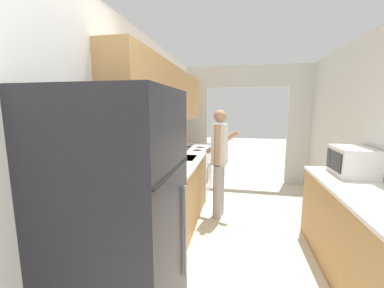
# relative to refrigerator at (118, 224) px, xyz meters

# --- Properties ---
(wall_left) EXTENTS (0.38, 6.75, 2.50)m
(wall_left) POSITION_rel_refrigerator_xyz_m (-0.33, 1.48, 0.61)
(wall_left) COLOR silver
(wall_left) RESTS_ON ground_plane
(wall_far_with_doorway) EXTENTS (2.99, 0.06, 2.50)m
(wall_far_with_doorway) POSITION_rel_refrigerator_xyz_m (0.92, 3.91, 0.57)
(wall_far_with_doorway) COLOR silver
(wall_far_with_doorway) RESTS_ON ground_plane
(counter_left) EXTENTS (0.62, 3.21, 0.88)m
(counter_left) POSITION_rel_refrigerator_xyz_m (-0.08, 1.73, -0.43)
(counter_left) COLOR #B2844C
(counter_left) RESTS_ON ground_plane
(counter_right) EXTENTS (0.62, 2.27, 0.88)m
(counter_right) POSITION_rel_refrigerator_xyz_m (1.92, 0.74, -0.43)
(counter_right) COLOR #B2844C
(counter_right) RESTS_ON ground_plane
(refrigerator) EXTENTS (0.79, 0.74, 1.74)m
(refrigerator) POSITION_rel_refrigerator_xyz_m (0.00, 0.00, 0.00)
(refrigerator) COLOR black
(refrigerator) RESTS_ON ground_plane
(range_oven) EXTENTS (0.66, 0.72, 1.02)m
(range_oven) POSITION_rel_refrigerator_xyz_m (-0.07, 2.87, -0.42)
(range_oven) COLOR white
(range_oven) RESTS_ON ground_plane
(person) EXTENTS (0.52, 0.41, 1.60)m
(person) POSITION_rel_refrigerator_xyz_m (0.49, 2.07, -0.02)
(person) COLOR #9E9E9E
(person) RESTS_ON ground_plane
(microwave) EXTENTS (0.38, 0.49, 0.31)m
(microwave) POSITION_rel_refrigerator_xyz_m (2.01, 1.52, 0.17)
(microwave) COLOR white
(microwave) RESTS_ON counter_right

